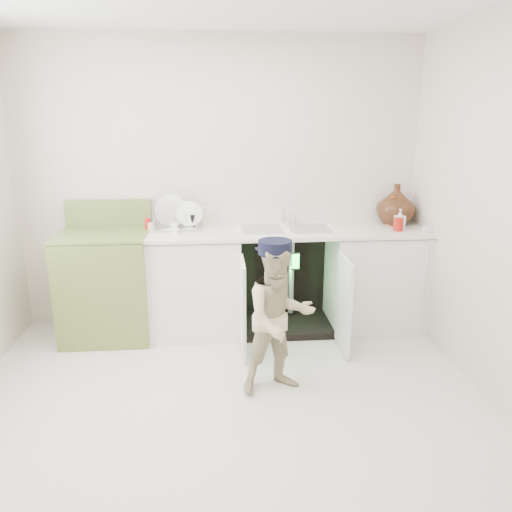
{
  "coord_description": "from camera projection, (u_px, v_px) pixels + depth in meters",
  "views": [
    {
      "loc": [
        -0.05,
        -2.91,
        1.86
      ],
      "look_at": [
        0.25,
        0.7,
        0.82
      ],
      "focal_mm": 35.0,
      "sensor_mm": 36.0,
      "label": 1
    }
  ],
  "objects": [
    {
      "name": "ground",
      "position": [
        227.0,
        404.0,
        3.3
      ],
      "size": [
        3.5,
        3.5,
        0.0
      ],
      "primitive_type": "plane",
      "color": "silver",
      "rests_on": "ground"
    },
    {
      "name": "room_shell",
      "position": [
        224.0,
        219.0,
        2.96
      ],
      "size": [
        6.0,
        5.5,
        1.26
      ],
      "color": "beige",
      "rests_on": "ground"
    },
    {
      "name": "counter_run",
      "position": [
        289.0,
        276.0,
        4.38
      ],
      "size": [
        2.44,
        1.02,
        1.26
      ],
      "color": "silver",
      "rests_on": "ground"
    },
    {
      "name": "avocado_stove",
      "position": [
        107.0,
        283.0,
        4.23
      ],
      "size": [
        0.73,
        0.65,
        1.13
      ],
      "color": "olive",
      "rests_on": "ground"
    },
    {
      "name": "repair_worker",
      "position": [
        279.0,
        317.0,
        3.34
      ],
      "size": [
        0.6,
        0.96,
        1.07
      ],
      "rotation": [
        0.0,
        0.0,
        0.28
      ],
      "color": "beige",
      "rests_on": "ground"
    }
  ]
}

